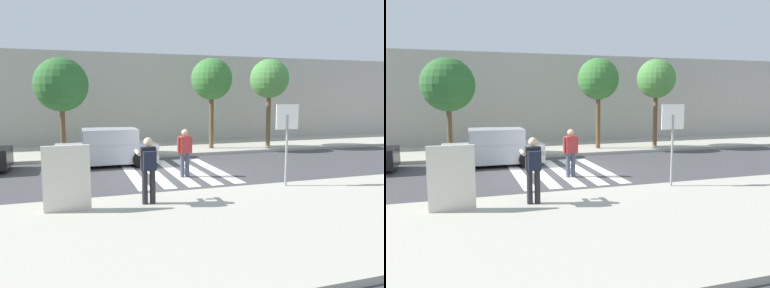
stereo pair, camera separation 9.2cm
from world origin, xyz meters
The scene contains 17 objects.
ground_plane centered at (0.00, 0.00, 0.00)m, with size 120.00×120.00×0.00m, color #424244.
sidewalk_near centered at (0.00, -6.20, 0.07)m, with size 60.00×6.00×0.14m, color #B2AD9E.
sidewalk_far centered at (0.00, 6.00, 0.07)m, with size 60.00×4.80×0.14m, color #B2AD9E.
building_facade_far centered at (0.00, 10.40, 2.68)m, with size 56.00×4.00×5.36m, color #ADA89E.
crosswalk_stripe_0 centered at (-1.60, 0.20, 0.00)m, with size 0.44×5.20×0.01m, color silver.
crosswalk_stripe_1 centered at (-0.80, 0.20, 0.00)m, with size 0.44×5.20×0.01m, color silver.
crosswalk_stripe_2 centered at (0.00, 0.20, 0.00)m, with size 0.44×5.20×0.01m, color silver.
crosswalk_stripe_3 centered at (0.80, 0.20, 0.00)m, with size 0.44×5.20×0.01m, color silver.
crosswalk_stripe_4 centered at (1.60, 0.20, 0.00)m, with size 0.44×5.20×0.01m, color silver.
stop_sign centered at (2.54, -3.61, 1.97)m, with size 0.76×0.08×2.52m.
photographer_with_backpack centered at (-1.88, -4.26, 1.17)m, with size 0.60×0.86×1.72m.
pedestrian_crossing centered at (0.12, -0.85, 0.97)m, with size 0.58×0.29×1.72m.
parked_car_silver centered at (-2.30, 2.30, 0.73)m, with size 4.10×1.92×1.55m.
street_tree_west centered at (-4.10, 4.87, 3.40)m, with size 2.47×2.47×4.52m.
street_tree_center centered at (3.34, 4.95, 3.74)m, with size 2.16×2.16×4.72m.
street_tree_east centered at (6.64, 4.80, 3.80)m, with size 2.11×2.11×4.75m.
advertising_board centered at (-3.86, -4.23, 0.94)m, with size 1.10×0.11×1.60m.
Camera 1 is at (-3.70, -13.52, 2.91)m, focal length 35.00 mm.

